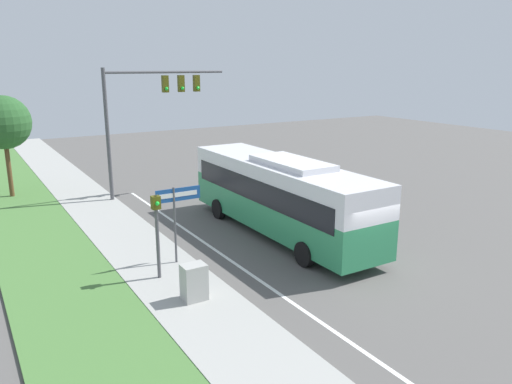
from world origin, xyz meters
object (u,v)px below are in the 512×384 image
Objects in this scene: signal_gantry at (149,103)px; utility_cabinet at (194,282)px; street_sign at (177,208)px; pedestrian_signal at (157,224)px; bus at (280,192)px.

utility_cabinet is (-3.40, -12.97, -4.43)m from signal_gantry.
street_sign is at bearing -104.84° from signal_gantry.
pedestrian_signal reaches higher than street_sign.
bus is 5.13m from street_sign.
bus is 6.43m from pedestrian_signal.
utility_cabinet is at bearing -104.69° from signal_gantry.
street_sign is 2.58× the size of utility_cabinet.
utility_cabinet is at bearing -80.97° from pedestrian_signal.
bus is at bearing 16.72° from pedestrian_signal.
bus is 9.64× the size of utility_cabinet.
utility_cabinet is at bearing -145.78° from bus.
street_sign is (-2.62, -9.90, -2.97)m from signal_gantry.
street_sign is (1.11, 0.96, 0.12)m from pedestrian_signal.
signal_gantry is at bearing 105.03° from bus.
pedestrian_signal is at bearing -163.28° from bus.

